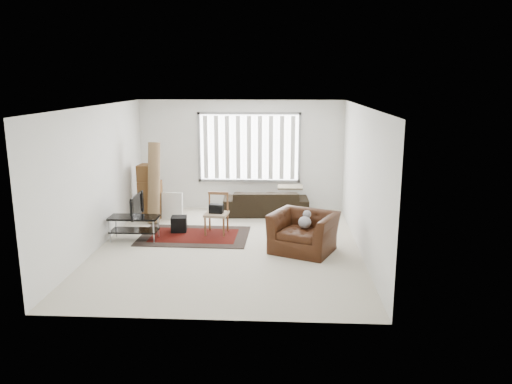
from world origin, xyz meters
TOP-DOWN VIEW (x-y plane):
  - room at (0.03, 0.51)m, footprint 6.00×6.02m
  - persian_rug at (-0.79, 0.64)m, footprint 2.25×1.52m
  - tv_stand at (-1.95, 0.35)m, footprint 0.98×0.44m
  - tv at (-1.95, 0.35)m, footprint 0.10×0.79m
  - subwoofer at (-1.16, 0.93)m, footprint 0.35×0.35m
  - moving_boxes at (-2.05, 1.96)m, footprint 0.55×0.51m
  - white_flatpack at (-1.53, 1.94)m, footprint 0.50×0.19m
  - rolled_rug at (-1.87, 1.69)m, footprint 0.31×0.57m
  - sofa at (0.63, 2.45)m, footprint 2.06×0.98m
  - side_chair at (-0.34, 0.85)m, footprint 0.51×0.51m
  - armchair at (1.43, -0.14)m, footprint 1.45×1.37m

SIDE VIEW (x-z plane):
  - persian_rug at x=-0.79m, z-range 0.00..0.02m
  - subwoofer at x=-1.16m, z-range 0.02..0.34m
  - white_flatpack at x=-1.53m, z-range 0.00..0.63m
  - tv_stand at x=-1.95m, z-range 0.11..0.60m
  - sofa at x=0.63m, z-range 0.00..0.77m
  - armchair at x=1.43m, z-range 0.00..0.85m
  - side_chair at x=-0.34m, z-range 0.05..0.91m
  - moving_boxes at x=-2.05m, z-range -0.04..1.22m
  - tv at x=-1.95m, z-range 0.49..0.95m
  - rolled_rug at x=-1.87m, z-range 0.00..1.82m
  - room at x=0.03m, z-range 0.40..3.11m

